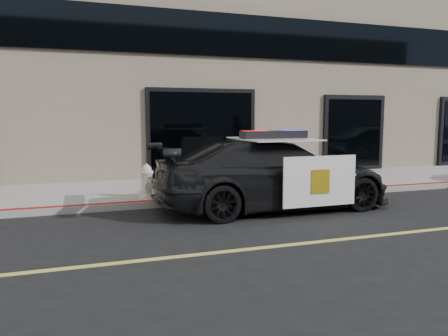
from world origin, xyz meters
name	(u,v)px	position (x,y,z in m)	size (l,w,h in m)	color
ground	(371,236)	(0.00, 0.00, 0.00)	(120.00, 120.00, 0.00)	black
sidewalk_n	(253,186)	(0.00, 5.25, 0.07)	(60.00, 3.50, 0.15)	gray
building_n	(201,11)	(0.00, 10.50, 6.00)	(60.00, 7.00, 12.00)	#756856
police_car	(273,174)	(-0.61, 2.62, 0.78)	(2.44, 5.30, 1.73)	black
fire_hydrant	(147,182)	(-3.19, 3.96, 0.52)	(0.36, 0.50, 0.79)	beige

